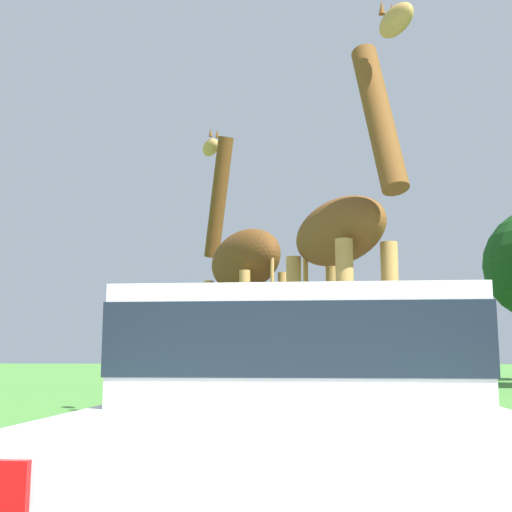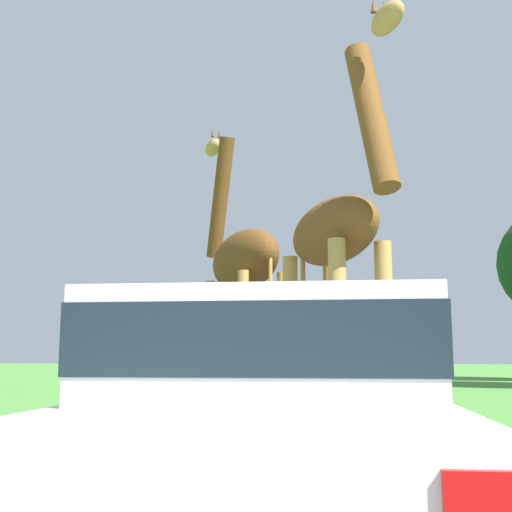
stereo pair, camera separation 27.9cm
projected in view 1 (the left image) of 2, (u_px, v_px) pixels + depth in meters
road at (304, 380)px, 29.28m from camera, size 6.93×120.00×0.00m
giraffe_near_road at (241, 265)px, 10.23m from camera, size 1.88×2.77×5.27m
giraffe_companion at (343, 247)px, 7.74m from camera, size 1.59×2.65×5.01m
car_lead_maroon at (301, 418)px, 3.76m from camera, size 1.90×4.59×1.48m
car_queue_right at (379, 374)px, 14.38m from camera, size 1.77×4.29×1.35m
car_queue_left at (223, 370)px, 18.07m from camera, size 1.86×4.65×1.33m
car_far_ahead at (371, 368)px, 22.28m from camera, size 1.76×4.25×1.26m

